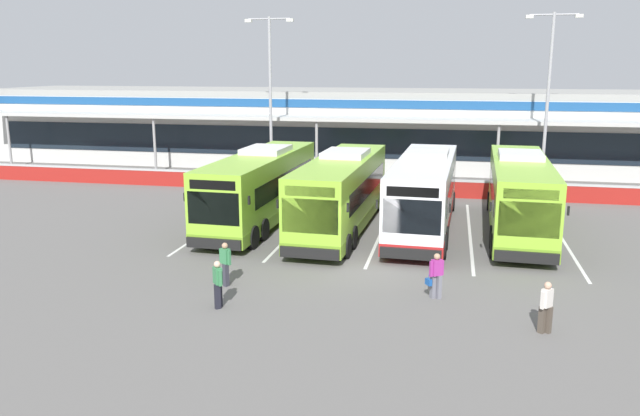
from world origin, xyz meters
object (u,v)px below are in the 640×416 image
Objects in this scene: pedestrian_with_handbag at (436,275)px; lamp_post_centre at (548,93)px; lamp_post_west at (270,90)px; coach_bus_left_centre at (341,194)px; pedestrian_child at (218,283)px; coach_bus_right_centre at (519,196)px; pedestrian_in_dark_coat at (225,262)px; coach_bus_centre at (424,194)px; pedestrian_near_bin at (546,306)px; coach_bus_leftmost at (261,188)px.

lamp_post_centre is (5.97, 19.99, 5.43)m from pedestrian_with_handbag.
lamp_post_west is 1.00× the size of lamp_post_centre.
pedestrian_child is at bearing -101.34° from coach_bus_left_centre.
lamp_post_centre is (10.79, 11.29, 4.50)m from coach_bus_left_centre.
coach_bus_left_centre is at bearing -171.97° from coach_bus_right_centre.
coach_bus_right_centre is 7.55× the size of pedestrian_in_dark_coat.
lamp_post_centre is (2.35, 10.10, 4.50)m from coach_bus_right_centre.
pedestrian_in_dark_coat is at bearing -124.80° from coach_bus_centre.
pedestrian_in_dark_coat is 2.19m from pedestrian_child.
pedestrian_in_dark_coat is (-7.56, -0.21, 0.02)m from pedestrian_with_handbag.
coach_bus_left_centre reaches higher than pedestrian_child.
coach_bus_centre reaches higher than pedestrian_with_handbag.
coach_bus_right_centre is 10.58m from pedestrian_with_handbag.
coach_bus_left_centre is 9.99m from pedestrian_with_handbag.
coach_bus_right_centre is 7.55× the size of pedestrian_near_bin.
coach_bus_left_centre is 7.55× the size of pedestrian_child.
pedestrian_child is at bearing -79.97° from coach_bus_leftmost.
coach_bus_leftmost is 16.92m from pedestrian_near_bin.
coach_bus_centre is 7.55× the size of pedestrian_near_bin.
pedestrian_with_handbag is at bearing -61.00° from coach_bus_left_centre.
lamp_post_centre is at bearing 46.28° from coach_bus_left_centre.
lamp_post_centre is at bearing 57.11° from coach_bus_centre.
pedestrian_with_handbag is at bearing -106.63° from lamp_post_centre.
pedestrian_with_handbag and pedestrian_child have the same top height.
pedestrian_with_handbag is at bearing -59.78° from lamp_post_west.
coach_bus_centre is 9.51m from pedestrian_with_handbag.
lamp_post_west reaches higher than pedestrian_child.
pedestrian_near_bin is 0.15× the size of lamp_post_centre.
coach_bus_right_centre is 18.77m from lamp_post_west.
coach_bus_centre is at bearing 10.35° from coach_bus_left_centre.
pedestrian_in_dark_coat is 0.15× the size of lamp_post_centre.
pedestrian_in_dark_coat is 11.06m from pedestrian_near_bin.
pedestrian_in_dark_coat is at bearing -178.44° from pedestrian_with_handbag.
pedestrian_in_dark_coat is 1.00× the size of pedestrian_near_bin.
pedestrian_with_handbag is 21.56m from lamp_post_centre.
coach_bus_centre is at bearing 55.20° from pedestrian_in_dark_coat.
coach_bus_left_centre is 16.26m from lamp_post_centre.
coach_bus_left_centre and coach_bus_right_centre have the same top height.
coach_bus_left_centre is 7.55× the size of pedestrian_in_dark_coat.
coach_bus_centre is at bearing -122.89° from lamp_post_centre.
coach_bus_leftmost and coach_bus_centre have the same top height.
coach_bus_left_centre reaches higher than pedestrian_near_bin.
pedestrian_near_bin is (3.32, -2.26, 0.02)m from pedestrian_with_handbag.
coach_bus_left_centre is (4.26, -0.52, 0.00)m from coach_bus_leftmost.
coach_bus_leftmost and coach_bus_right_centre have the same top height.
pedestrian_in_dark_coat is (-11.18, -10.10, -0.91)m from coach_bus_right_centre.
pedestrian_with_handbag is at bearing -45.44° from coach_bus_leftmost.
pedestrian_near_bin is (4.18, -11.68, -0.91)m from coach_bus_centre.
lamp_post_west is at bearing -179.72° from lamp_post_centre.
lamp_post_centre is (15.05, 10.77, 4.50)m from coach_bus_leftmost.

